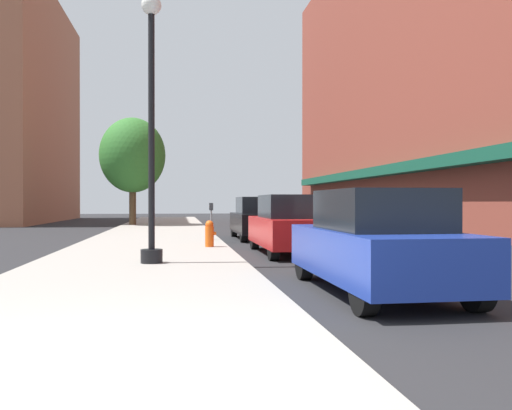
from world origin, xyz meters
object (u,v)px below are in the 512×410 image
car_black (258,219)px  car_blue (376,243)px  tree_near (133,155)px  parking_meter_near (211,216)px  lamppost (151,123)px  car_red (291,225)px  fire_hydrant (210,233)px

car_black → car_blue: bearing=-91.9°
tree_near → car_blue: 24.53m
parking_meter_near → lamppost: bearing=-104.1°
lamppost → car_red: lamppost is taller
car_blue → fire_hydrant: bearing=106.2°
car_blue → car_black: size_ratio=1.00×
car_blue → tree_near: bearing=104.0°
car_red → car_blue: bearing=-88.3°
fire_hydrant → car_blue: bearing=-74.2°
tree_near → car_red: bearing=-71.5°
tree_near → car_black: tree_near is taller
lamppost → car_blue: bearing=-45.3°
tree_near → car_black: size_ratio=1.47×
fire_hydrant → tree_near: 16.68m
car_blue → car_red: 6.41m
parking_meter_near → car_blue: (1.95, -10.76, -0.14)m
car_black → fire_hydrant: bearing=-117.3°
car_red → car_black: 5.95m
car_red → car_black: bearing=91.7°
parking_meter_near → car_blue: bearing=-79.7°
car_red → fire_hydrant: bearing=150.5°
lamppost → fire_hydrant: 5.03m
fire_hydrant → car_blue: size_ratio=0.18×
parking_meter_near → tree_near: tree_near is taller
car_red → car_black: (0.00, 5.95, 0.00)m
car_blue → car_red: same height
tree_near → car_blue: tree_near is taller
tree_near → car_red: 18.45m
fire_hydrant → car_black: 5.13m
parking_meter_near → car_blue: size_ratio=0.30×
lamppost → car_red: (3.71, 2.65, -2.39)m
fire_hydrant → tree_near: tree_near is taller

